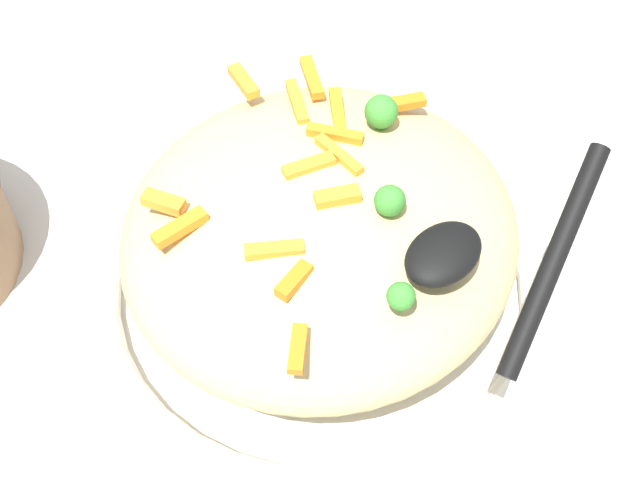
# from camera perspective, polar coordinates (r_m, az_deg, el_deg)

# --- Properties ---
(ground_plane) EXTENTS (2.40, 2.40, 0.00)m
(ground_plane) POSITION_cam_1_polar(r_m,az_deg,el_deg) (0.68, 0.00, -4.38)
(ground_plane) COLOR beige
(serving_bowl) EXTENTS (0.34, 0.34, 0.05)m
(serving_bowl) POSITION_cam_1_polar(r_m,az_deg,el_deg) (0.66, 0.00, -3.13)
(serving_bowl) COLOR white
(serving_bowl) RESTS_ON ground_plane
(pasta_mound) EXTENTS (0.28, 0.27, 0.10)m
(pasta_mound) POSITION_cam_1_polar(r_m,az_deg,el_deg) (0.60, 0.00, 0.48)
(pasta_mound) COLOR #D1BA7A
(pasta_mound) RESTS_ON serving_bowl
(carrot_piece_0) EXTENTS (0.03, 0.02, 0.01)m
(carrot_piece_0) POSITION_cam_1_polar(r_m,az_deg,el_deg) (0.56, 1.26, 2.94)
(carrot_piece_0) COLOR orange
(carrot_piece_0) RESTS_ON pasta_mound
(carrot_piece_1) EXTENTS (0.04, 0.04, 0.01)m
(carrot_piece_1) POSITION_cam_1_polar(r_m,az_deg,el_deg) (0.62, 1.16, 8.39)
(carrot_piece_1) COLOR orange
(carrot_piece_1) RESTS_ON pasta_mound
(carrot_piece_2) EXTENTS (0.04, 0.01, 0.01)m
(carrot_piece_2) POSITION_cam_1_polar(r_m,az_deg,el_deg) (0.56, -9.19, 0.82)
(carrot_piece_2) COLOR orange
(carrot_piece_2) RESTS_ON pasta_mound
(carrot_piece_3) EXTENTS (0.02, 0.03, 0.01)m
(carrot_piece_3) POSITION_cam_1_polar(r_m,az_deg,el_deg) (0.57, -10.22, 2.46)
(carrot_piece_3) COLOR orange
(carrot_piece_3) RESTS_ON pasta_mound
(carrot_piece_4) EXTENTS (0.04, 0.02, 0.01)m
(carrot_piece_4) POSITION_cam_1_polar(r_m,az_deg,el_deg) (0.58, -0.74, 4.83)
(carrot_piece_4) COLOR orange
(carrot_piece_4) RESTS_ON pasta_mound
(carrot_piece_5) EXTENTS (0.04, 0.03, 0.01)m
(carrot_piece_5) POSITION_cam_1_polar(r_m,az_deg,el_deg) (0.63, 5.23, 8.91)
(carrot_piece_5) COLOR orange
(carrot_piece_5) RESTS_ON pasta_mound
(carrot_piece_6) EXTENTS (0.03, 0.03, 0.01)m
(carrot_piece_6) POSITION_cam_1_polar(r_m,az_deg,el_deg) (0.54, -3.01, -0.65)
(carrot_piece_6) COLOR orange
(carrot_piece_6) RESTS_ON pasta_mound
(carrot_piece_7) EXTENTS (0.01, 0.04, 0.01)m
(carrot_piece_7) POSITION_cam_1_polar(r_m,az_deg,el_deg) (0.58, 1.25, 5.58)
(carrot_piece_7) COLOR orange
(carrot_piece_7) RESTS_ON pasta_mound
(carrot_piece_8) EXTENTS (0.03, 0.04, 0.01)m
(carrot_piece_8) POSITION_cam_1_polar(r_m,az_deg,el_deg) (0.65, -0.55, 10.63)
(carrot_piece_8) COLOR orange
(carrot_piece_8) RESTS_ON pasta_mound
(carrot_piece_9) EXTENTS (0.02, 0.04, 0.01)m
(carrot_piece_9) POSITION_cam_1_polar(r_m,az_deg,el_deg) (0.64, -5.03, 10.34)
(carrot_piece_9) COLOR orange
(carrot_piece_9) RESTS_ON pasta_mound
(carrot_piece_10) EXTENTS (0.03, 0.01, 0.01)m
(carrot_piece_10) POSITION_cam_1_polar(r_m,az_deg,el_deg) (0.52, -1.72, -2.66)
(carrot_piece_10) COLOR orange
(carrot_piece_10) RESTS_ON pasta_mound
(carrot_piece_11) EXTENTS (0.03, 0.04, 0.01)m
(carrot_piece_11) POSITION_cam_1_polar(r_m,az_deg,el_deg) (0.63, -1.52, 9.01)
(carrot_piece_11) COLOR orange
(carrot_piece_11) RESTS_ON pasta_mound
(carrot_piece_12) EXTENTS (0.03, 0.04, 0.01)m
(carrot_piece_12) POSITION_cam_1_polar(r_m,az_deg,el_deg) (0.60, 0.99, 6.96)
(carrot_piece_12) COLOR orange
(carrot_piece_12) RESTS_ON pasta_mound
(carrot_piece_13) EXTENTS (0.03, 0.03, 0.01)m
(carrot_piece_13) POSITION_cam_1_polar(r_m,az_deg,el_deg) (0.50, -1.48, -7.15)
(carrot_piece_13) COLOR orange
(carrot_piece_13) RESTS_ON pasta_mound
(broccoli_floret_0) EXTENTS (0.02, 0.02, 0.02)m
(broccoli_floret_0) POSITION_cam_1_polar(r_m,az_deg,el_deg) (0.51, 5.33, -3.72)
(broccoli_floret_0) COLOR #377928
(broccoli_floret_0) RESTS_ON pasta_mound
(broccoli_floret_1) EXTENTS (0.02, 0.02, 0.03)m
(broccoli_floret_1) POSITION_cam_1_polar(r_m,az_deg,el_deg) (0.60, 4.04, 8.37)
(broccoli_floret_1) COLOR #377928
(broccoli_floret_1) RESTS_ON pasta_mound
(broccoli_floret_2) EXTENTS (0.02, 0.02, 0.02)m
(broccoli_floret_2) POSITION_cam_1_polar(r_m,az_deg,el_deg) (0.55, 4.60, 2.57)
(broccoli_floret_2) COLOR #377928
(broccoli_floret_2) RESTS_ON pasta_mound
(serving_spoon) EXTENTS (0.13, 0.10, 0.08)m
(serving_spoon) POSITION_cam_1_polar(r_m,az_deg,el_deg) (0.52, 10.34, -1.04)
(serving_spoon) COLOR black
(serving_spoon) RESTS_ON pasta_mound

